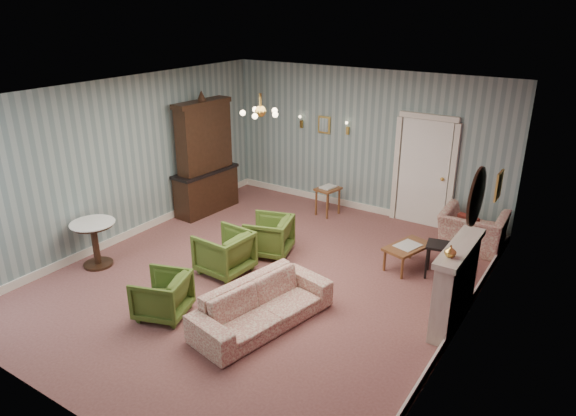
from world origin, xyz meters
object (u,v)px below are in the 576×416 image
Objects in this scene: olive_chair_c at (269,234)px; pedestal_table at (95,244)px; fireplace at (455,285)px; side_table_black at (438,260)px; dresser at (204,154)px; coffee_table at (407,257)px; olive_chair_b at (224,250)px; wingback_chair at (473,224)px; olive_chair_a at (162,293)px; sofa_chintz at (262,298)px.

olive_chair_c is 0.95× the size of pedestal_table.
side_table_black is (-0.58, 1.14, -0.30)m from fireplace.
dresser is 3.03× the size of coffee_table.
side_table_black is at bearing 29.16° from pedestal_table.
pedestal_table reaches higher than side_table_black.
wingback_chair reaches higher than olive_chair_b.
olive_chair_a reaches higher than coffee_table.
fireplace is at bearing -43.91° from sofa_chintz.
olive_chair_c is 2.86m from pedestal_table.
olive_chair_c is 0.70× the size of wingback_chair.
olive_chair_b is 0.99× the size of pedestal_table.
dresser is (-2.09, 3.31, 0.88)m from olive_chair_a.
dresser is at bearing -129.82° from olive_chair_b.
olive_chair_a reaches higher than side_table_black.
olive_chair_a is 0.88× the size of pedestal_table.
olive_chair_b reaches higher than olive_chair_a.
olive_chair_b is (-0.08, 1.44, 0.04)m from olive_chair_a.
fireplace is (3.49, 0.58, 0.19)m from olive_chair_b.
pedestal_table is (-5.41, -1.56, -0.19)m from fireplace.
dresser reaches higher than olive_chair_b.
dresser is at bearing -129.60° from olive_chair_c.
wingback_chair is at bearing 62.65° from coffee_table.
dresser is at bearing -166.43° from olive_chair_a.
olive_chair_b is at bearing -144.46° from coffee_table.
fireplace is (5.51, -1.29, -0.64)m from dresser.
wingback_chair is (3.10, 3.05, 0.08)m from olive_chair_b.
olive_chair_c is at bearing -18.89° from dresser.
fireplace is at bearing 97.21° from wingback_chair.
fireplace reaches higher than olive_chair_a.
coffee_table is 5.10m from pedestal_table.
dresser is (-2.01, 1.87, 0.83)m from olive_chair_b.
fireplace is at bearing -9.20° from dresser.
olive_chair_c is 3.57m from wingback_chair.
olive_chair_a is at bearing 54.11° from wingback_chair.
sofa_chintz is 4.42m from dresser.
olive_chair_b is 2.87m from dresser.
olive_chair_a is at bearing -131.89° from side_table_black.
coffee_table is 0.51m from side_table_black.
fireplace is (3.28, -0.35, 0.21)m from olive_chair_c.
olive_chair_c is (0.14, 2.37, 0.03)m from olive_chair_a.
fireplace is at bearing 16.07° from pedestal_table.
fireplace reaches higher than pedestal_table.
wingback_chair is 1.35m from side_table_black.
pedestal_table is at bearing -148.08° from coffee_table.
wingback_chair reaches higher than sofa_chintz.
sofa_chintz reaches higher than olive_chair_c.
olive_chair_a is 4.01m from dresser.
olive_chair_b is at bearing -30.01° from olive_chair_c.
olive_chair_a is 3.98m from fireplace.
olive_chair_c is at bearing 44.69° from sofa_chintz.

